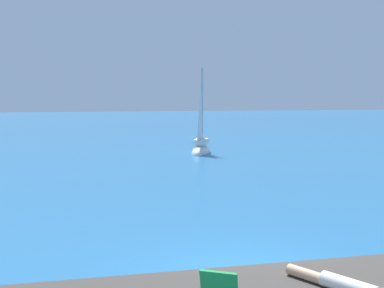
# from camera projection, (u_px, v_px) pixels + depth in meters

# --- Properties ---
(ground_plane) EXTENTS (160.00, 160.00, 0.00)m
(ground_plane) POSITION_uv_depth(u_px,v_px,m) (245.00, 274.00, 11.26)
(ground_plane) COLOR #236093
(sailboat_near) EXTENTS (2.09, 3.26, 5.88)m
(sailboat_near) POSITION_uv_depth(u_px,v_px,m) (201.00, 148.00, 32.38)
(sailboat_near) COLOR white
(sailboat_near) RESTS_ON ground
(person_sunbather) EXTENTS (1.09, 1.54, 0.25)m
(person_sunbather) POSITION_uv_depth(u_px,v_px,m) (341.00, 284.00, 7.72)
(person_sunbather) COLOR white
(person_sunbather) RESTS_ON shore_ledge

